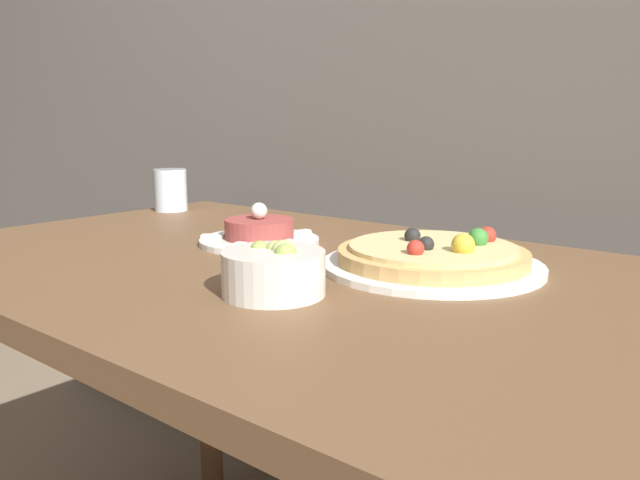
# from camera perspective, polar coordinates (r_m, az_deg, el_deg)

# --- Properties ---
(dining_table) EXTENTS (1.32, 0.78, 0.79)m
(dining_table) POSITION_cam_1_polar(r_m,az_deg,el_deg) (0.98, -2.41, -8.46)
(dining_table) COLOR brown
(dining_table) RESTS_ON ground_plane
(pizza_plate) EXTENTS (0.32, 0.32, 0.06)m
(pizza_plate) POSITION_cam_1_polar(r_m,az_deg,el_deg) (0.92, 10.30, -1.58)
(pizza_plate) COLOR white
(pizza_plate) RESTS_ON dining_table
(tartare_plate) EXTENTS (0.21, 0.21, 0.07)m
(tartare_plate) POSITION_cam_1_polar(r_m,az_deg,el_deg) (1.10, -5.56, 0.56)
(tartare_plate) COLOR white
(tartare_plate) RESTS_ON dining_table
(small_bowl) EXTENTS (0.13, 0.13, 0.07)m
(small_bowl) POSITION_cam_1_polar(r_m,az_deg,el_deg) (0.78, -4.23, -2.85)
(small_bowl) COLOR silver
(small_bowl) RESTS_ON dining_table
(drinking_glass) EXTENTS (0.08, 0.08, 0.10)m
(drinking_glass) POSITION_cam_1_polar(r_m,az_deg,el_deg) (1.52, -13.51, 4.47)
(drinking_glass) COLOR silver
(drinking_glass) RESTS_ON dining_table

